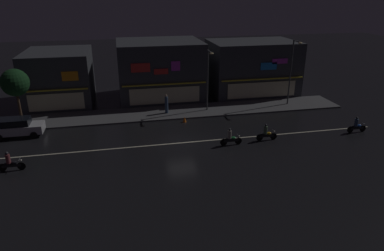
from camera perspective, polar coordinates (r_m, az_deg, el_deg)
The scene contains 16 objects.
ground_plane at distance 29.73m, azimuth -1.72°, elevation -2.88°, with size 140.00×140.00×0.00m, color black.
lane_divider_stripe at distance 29.73m, azimuth -1.72°, elevation -2.87°, with size 36.35×0.16×0.01m, color beige.
sidewalk_far at distance 36.98m, azimuth -3.94°, elevation 2.17°, with size 38.27×4.44×0.14m, color #4C4C4F.
storefront_left_block at distance 42.18m, azimuth -5.32°, elevation 9.19°, with size 9.79×8.43×6.73m.
storefront_center_block at distance 42.64m, azimuth -20.95°, elevation 7.46°, with size 7.03×8.66×5.94m.
storefront_right_block at distance 44.46m, azimuth 9.83°, elevation 9.43°, with size 10.49×7.31×6.46m.
streetlamp_west at distance 36.31m, azimuth 2.68°, elevation 8.29°, with size 0.44×1.64×6.46m.
streetlamp_mid at distance 39.77m, azimuth 16.17°, elevation 9.20°, with size 0.44×1.64×7.19m.
pedestrian_on_sidewalk at distance 36.34m, azimuth -4.23°, elevation 3.48°, with size 0.34×0.34×1.99m.
street_tree at distance 36.30m, azimuth -27.17°, elevation 6.27°, with size 2.57×2.57×5.37m.
parked_car_near_kerb at distance 34.50m, azimuth -26.89°, elevation -0.22°, with size 4.30×1.98×1.67m.
motorcycle_lead at distance 35.13m, azimuth 25.51°, elevation -0.03°, with size 1.90×0.60×1.52m.
motorcycle_following at distance 30.70m, azimuth 12.15°, elevation -1.28°, with size 1.90×0.60×1.52m.
motorcycle_opposite_lane at distance 29.28m, azimuth 6.38°, elevation -2.06°, with size 1.90×0.60×1.52m.
motorcycle_trailing_far at distance 28.28m, azimuth -27.78°, elevation -5.46°, with size 1.90×0.60×1.52m.
traffic_cone at distance 34.29m, azimuth -1.23°, elevation 1.01°, with size 0.36×0.36×0.55m, color orange.
Camera 1 is at (-4.76, -26.67, 12.23)m, focal length 32.34 mm.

